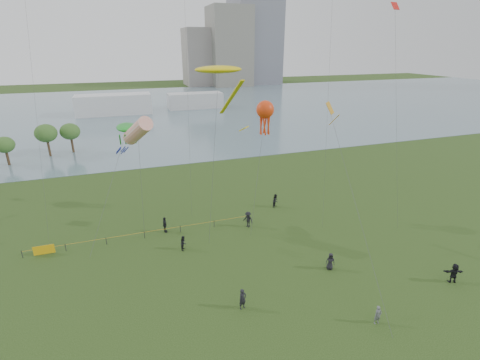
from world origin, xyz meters
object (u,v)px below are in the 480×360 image
object	(u,v)px
fence	(85,243)
kite_flyer	(378,315)
kite_octopus	(265,110)
kite_stingray	(219,70)

from	to	relation	value
fence	kite_flyer	distance (m)	29.06
fence	kite_octopus	world-z (taller)	kite_octopus
fence	kite_octopus	distance (m)	24.45
fence	kite_stingray	xyz separation A→B (m)	(15.35, 0.95, 17.11)
fence	kite_stingray	world-z (taller)	kite_stingray
kite_flyer	kite_octopus	xyz separation A→B (m)	(-1.19, 20.41, 12.32)
kite_octopus	fence	bearing A→B (deg)	-152.65
kite_stingray	kite_octopus	xyz separation A→B (m)	(5.58, 0.61, -4.55)
kite_flyer	kite_stingray	size ratio (longest dim) A/B	0.09
kite_stingray	kite_flyer	bearing A→B (deg)	-68.00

